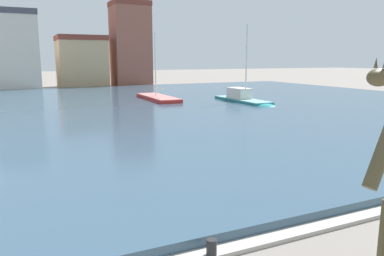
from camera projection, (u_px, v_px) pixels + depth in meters
name	position (u px, v px, depth m)	size (l,w,h in m)	color
harbor_water	(75.00, 110.00, 31.76)	(78.20, 50.90, 0.38)	#334C60
quay_edge_coping	(233.00, 248.00, 8.91)	(78.20, 0.50, 0.12)	#ADA89E
sailboat_red	(155.00, 99.00, 39.24)	(2.27, 9.29, 7.19)	red
sailboat_teal	(245.00, 100.00, 36.54)	(2.01, 8.89, 7.75)	teal
mooring_bollard	(212.00, 250.00, 8.47)	(0.24, 0.24, 0.50)	#232326
townhouse_end_terrace	(14.00, 51.00, 53.48)	(6.49, 7.16, 11.29)	beige
townhouse_wide_warehouse	(82.00, 62.00, 59.77)	(7.47, 7.13, 8.13)	tan
townhouse_tall_gabled	(131.00, 44.00, 61.74)	(6.02, 5.40, 13.69)	#8E5142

